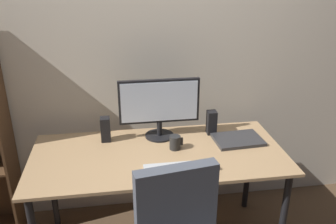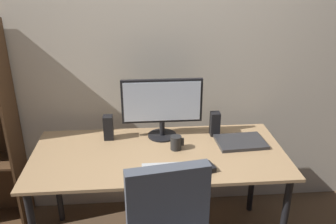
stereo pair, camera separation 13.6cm
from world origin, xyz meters
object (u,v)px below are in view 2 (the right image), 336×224
(monitor, at_px, (162,104))
(laptop, at_px, (241,142))
(desk, at_px, (159,163))
(keyboard, at_px, (167,169))
(mouse, at_px, (208,167))
(coffee_mug, at_px, (176,143))
(speaker_right, at_px, (215,124))
(speaker_left, at_px, (108,128))

(monitor, distance_m, laptop, 0.59)
(desk, height_order, monitor, monitor)
(monitor, height_order, keyboard, monitor)
(mouse, bearing_deg, coffee_mug, 105.25)
(mouse, relative_size, speaker_right, 0.56)
(speaker_left, bearing_deg, keyboard, -49.68)
(mouse, bearing_deg, speaker_right, 57.07)
(monitor, bearing_deg, speaker_right, -1.23)
(desk, height_order, speaker_right, speaker_right)
(desk, bearing_deg, speaker_right, 28.67)
(keyboard, bearing_deg, desk, 99.18)
(desk, bearing_deg, mouse, -38.40)
(keyboard, relative_size, coffee_mug, 3.14)
(laptop, xyz_separation_m, speaker_right, (-0.15, 0.14, 0.07))
(monitor, bearing_deg, keyboard, -90.46)
(desk, xyz_separation_m, speaker_left, (-0.33, 0.22, 0.16))
(speaker_left, bearing_deg, laptop, -9.02)
(speaker_left, bearing_deg, desk, -33.82)
(keyboard, relative_size, speaker_right, 1.71)
(desk, relative_size, coffee_mug, 17.52)
(keyboard, xyz_separation_m, laptop, (0.52, 0.29, 0.00))
(mouse, height_order, speaker_right, speaker_right)
(monitor, xyz_separation_m, speaker_right, (0.37, -0.01, -0.15))
(desk, bearing_deg, monitor, 80.79)
(mouse, relative_size, coffee_mug, 1.04)
(desk, height_order, mouse, mouse)
(coffee_mug, distance_m, speaker_right, 0.35)
(desk, distance_m, mouse, 0.37)
(speaker_left, xyz_separation_m, speaker_right, (0.74, 0.00, 0.00))
(keyboard, distance_m, laptop, 0.60)
(monitor, xyz_separation_m, keyboard, (-0.00, -0.44, -0.23))
(keyboard, height_order, coffee_mug, coffee_mug)
(mouse, distance_m, speaker_right, 0.47)
(monitor, xyz_separation_m, laptop, (0.52, -0.15, -0.23))
(laptop, bearing_deg, keyboard, -154.70)
(mouse, relative_size, speaker_left, 0.56)
(keyboard, distance_m, speaker_right, 0.57)
(speaker_right, bearing_deg, keyboard, -130.86)
(monitor, xyz_separation_m, coffee_mug, (0.08, -0.19, -0.19))
(mouse, bearing_deg, keyboard, 159.56)
(desk, distance_m, coffee_mug, 0.17)
(keyboard, relative_size, laptop, 0.91)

